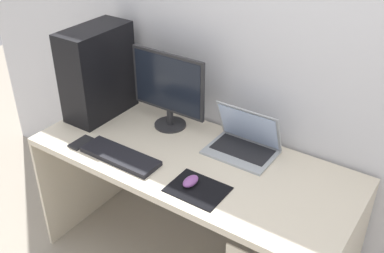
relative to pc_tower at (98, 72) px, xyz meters
The scene contains 9 objects.
wall_back 0.81m from the pc_tower, 23.30° to the left, with size 4.00×0.05×2.60m.
desk 0.82m from the pc_tower, ahead, with size 1.65×0.69×0.76m.
pc_tower is the anchor object (origin of this frame).
monitor 0.43m from the pc_tower, 12.66° to the left, with size 0.45×0.18×0.43m.
laptop 0.91m from the pc_tower, ahead, with size 0.34×0.24×0.24m.
keyboard 0.55m from the pc_tower, 35.97° to the right, with size 0.42×0.14×0.02m, color black.
mousepad 0.94m from the pc_tower, 18.24° to the right, with size 0.26×0.20×0.01m, color black.
mouse_left 0.89m from the pc_tower, 18.54° to the right, with size 0.06×0.10×0.03m, color #8C4C99.
cell_phone 0.42m from the pc_tower, 64.95° to the right, with size 0.07×0.13×0.01m, color #232326.
Camera 1 is at (1.05, -1.54, 2.06)m, focal length 42.49 mm.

